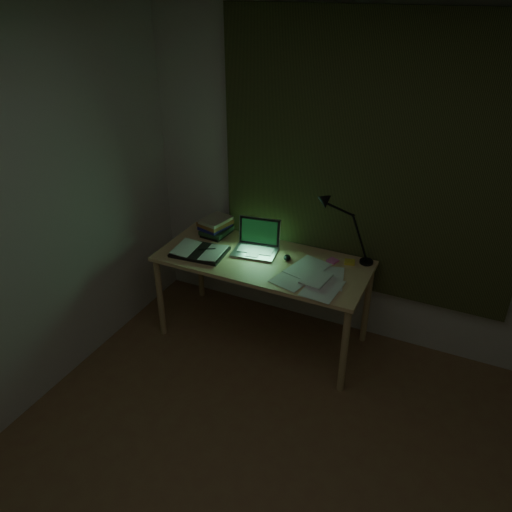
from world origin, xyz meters
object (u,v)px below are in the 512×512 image
(desk, at_px, (262,299))
(laptop, at_px, (255,239))
(open_textbook, at_px, (200,251))
(loose_papers, at_px, (310,276))
(desk_lamp, at_px, (370,230))
(book_stack, at_px, (216,226))

(desk, relative_size, laptop, 4.27)
(desk, bearing_deg, open_textbook, -165.74)
(open_textbook, relative_size, loose_papers, 1.04)
(desk, bearing_deg, desk_lamp, 21.25)
(desk, xyz_separation_m, loose_papers, (0.41, -0.09, 0.38))
(desk, relative_size, book_stack, 6.71)
(desk, bearing_deg, loose_papers, -12.56)
(desk, height_order, desk_lamp, desk_lamp)
(open_textbook, bearing_deg, book_stack, 92.50)
(laptop, xyz_separation_m, desk_lamp, (0.82, 0.22, 0.15))
(laptop, bearing_deg, book_stack, 152.27)
(laptop, xyz_separation_m, book_stack, (-0.43, 0.15, -0.04))
(open_textbook, height_order, desk_lamp, desk_lamp)
(loose_papers, height_order, desk_lamp, desk_lamp)
(loose_papers, bearing_deg, laptop, 163.07)
(laptop, bearing_deg, desk, -41.63)
(book_stack, relative_size, loose_papers, 0.62)
(laptop, bearing_deg, desk_lamp, 6.28)
(laptop, height_order, loose_papers, laptop)
(book_stack, xyz_separation_m, loose_papers, (0.93, -0.30, -0.07))
(open_textbook, xyz_separation_m, loose_papers, (0.89, 0.03, -0.01))
(laptop, distance_m, open_textbook, 0.44)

